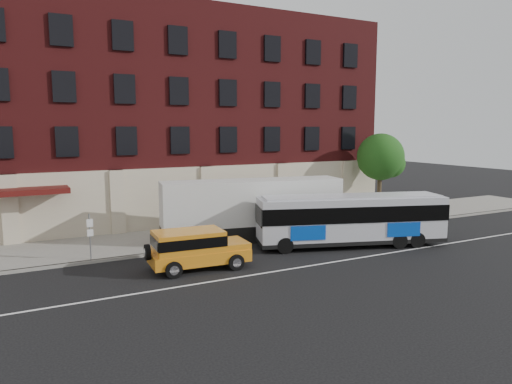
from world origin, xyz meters
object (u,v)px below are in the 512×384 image
street_tree (381,159)px  city_bus (351,218)px  yellow_suv (195,247)px  shipping_container (253,210)px  sign_pole (90,234)px

street_tree → city_bus: (-8.22, -6.75, -2.78)m
street_tree → yellow_suv: (-17.77, -6.85, -3.31)m
yellow_suv → shipping_container: size_ratio=0.45×
sign_pole → street_tree: (22.04, 3.34, 2.96)m
street_tree → shipping_container: bearing=-168.0°
sign_pole → shipping_container: (9.55, 0.68, 0.36)m
city_bus → shipping_container: size_ratio=0.98×
yellow_suv → shipping_container: (5.29, 4.20, 0.71)m
street_tree → shipping_container: 13.03m
street_tree → yellow_suv: bearing=-158.9°
city_bus → street_tree: bearing=39.4°
yellow_suv → street_tree: bearing=21.1°
city_bus → yellow_suv: (-9.55, -0.10, -0.54)m
sign_pole → city_bus: bearing=-13.9°
city_bus → yellow_suv: city_bus is taller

